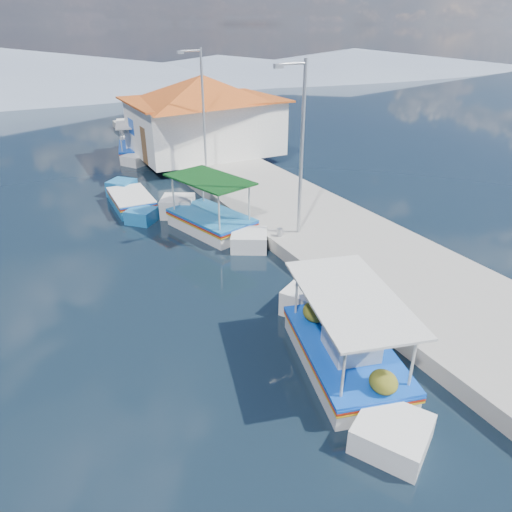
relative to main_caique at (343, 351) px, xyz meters
name	(u,v)px	position (x,y,z in m)	size (l,w,h in m)	color
ground	(205,299)	(-1.80, 4.39, -0.43)	(160.00, 160.00, 0.00)	black
quay	(275,201)	(4.10, 10.39, -0.18)	(5.00, 44.00, 0.50)	gray
bollards	(241,205)	(2.00, 9.64, 0.22)	(0.20, 17.20, 0.30)	#A5A8AD
main_caique	(343,351)	(0.00, 0.00, 0.00)	(3.12, 6.56, 2.24)	silver
caique_green_canopy	(211,221)	(0.44, 9.19, -0.07)	(3.02, 6.20, 2.41)	silver
caique_blue_hull	(131,202)	(-1.77, 13.25, -0.17)	(1.67, 5.38, 0.96)	#1A66A0
caique_far	(134,149)	(0.81, 22.50, -0.02)	(2.86, 6.20, 2.24)	silver
harbor_building	(204,113)	(4.39, 19.39, 2.34)	(10.49, 10.49, 4.40)	white
lamp_post_near	(300,142)	(2.71, 6.39, 3.42)	(1.21, 0.14, 6.00)	#A5A8AD
lamp_post_far	(201,106)	(2.71, 15.39, 3.42)	(1.21, 0.14, 6.00)	#A5A8AD
mountain_ridge	(88,71)	(4.74, 60.39, 1.61)	(171.40, 96.00, 5.50)	slate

